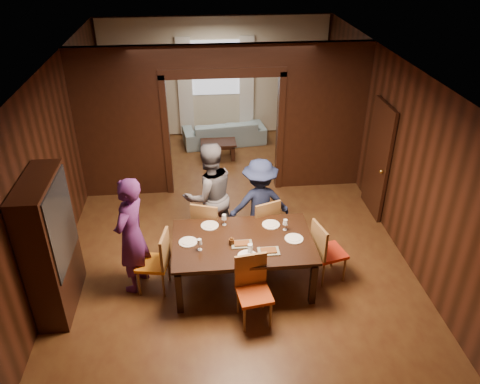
{
  "coord_description": "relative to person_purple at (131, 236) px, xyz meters",
  "views": [
    {
      "loc": [
        -0.49,
        -6.75,
        4.77
      ],
      "look_at": [
        0.12,
        -0.4,
        1.05
      ],
      "focal_mm": 35.0,
      "sensor_mm": 36.0,
      "label": 1
    }
  ],
  "objects": [
    {
      "name": "floor",
      "position": [
        1.5,
        1.22,
        -0.9
      ],
      "size": [
        9.0,
        9.0,
        0.0
      ],
      "primitive_type": "plane",
      "color": "#4F2816",
      "rests_on": "ground"
    },
    {
      "name": "ceiling",
      "position": [
        1.5,
        1.22,
        2.0
      ],
      "size": [
        5.5,
        9.0,
        0.02
      ],
      "primitive_type": "cube",
      "color": "silver",
      "rests_on": "room_walls"
    },
    {
      "name": "room_walls",
      "position": [
        1.5,
        3.11,
        0.6
      ],
      "size": [
        5.52,
        9.01,
        2.9
      ],
      "color": "black",
      "rests_on": "floor"
    },
    {
      "name": "person_purple",
      "position": [
        0.0,
        0.0,
        0.0
      ],
      "size": [
        0.65,
        0.77,
        1.81
      ],
      "primitive_type": "imported",
      "rotation": [
        0.0,
        0.0,
        -1.96
      ],
      "color": "#51205D",
      "rests_on": "floor"
    },
    {
      "name": "person_grey",
      "position": [
        1.15,
        0.99,
        0.01
      ],
      "size": [
        1.07,
        0.96,
        1.82
      ],
      "primitive_type": "imported",
      "rotation": [
        0.0,
        0.0,
        3.5
      ],
      "color": "#4F4F56",
      "rests_on": "floor"
    },
    {
      "name": "person_navy",
      "position": [
        1.95,
        0.88,
        -0.12
      ],
      "size": [
        1.05,
        0.65,
        1.56
      ],
      "primitive_type": "imported",
      "rotation": [
        0.0,
        0.0,
        3.22
      ],
      "color": "#19203E",
      "rests_on": "floor"
    },
    {
      "name": "sofa",
      "position": [
        1.65,
        5.07,
        -0.62
      ],
      "size": [
        2.06,
        1.02,
        0.58
      ],
      "primitive_type": "imported",
      "rotation": [
        0.0,
        0.0,
        3.27
      ],
      "color": "#86A4AF",
      "rests_on": "floor"
    },
    {
      "name": "serving_bowl",
      "position": [
        1.71,
        0.07,
        -0.1
      ],
      "size": [
        0.33,
        0.33,
        0.08
      ],
      "primitive_type": "imported",
      "color": "black",
      "rests_on": "dining_table"
    },
    {
      "name": "dining_table",
      "position": [
        1.58,
        -0.07,
        -0.52
      ],
      "size": [
        2.03,
        1.26,
        0.76
      ],
      "primitive_type": "cube",
      "color": "black",
      "rests_on": "floor"
    },
    {
      "name": "coffee_table",
      "position": [
        1.46,
        4.24,
        -0.7
      ],
      "size": [
        0.8,
        0.5,
        0.4
      ],
      "primitive_type": "cube",
      "color": "black",
      "rests_on": "floor"
    },
    {
      "name": "chair_left",
      "position": [
        0.26,
        -0.08,
        -0.42
      ],
      "size": [
        0.51,
        0.51,
        0.97
      ],
      "primitive_type": null,
      "rotation": [
        0.0,
        0.0,
        -1.75
      ],
      "color": "orange",
      "rests_on": "floor"
    },
    {
      "name": "chair_right",
      "position": [
        2.89,
        -0.08,
        -0.42
      ],
      "size": [
        0.54,
        0.54,
        0.97
      ],
      "primitive_type": null,
      "rotation": [
        0.0,
        0.0,
        1.82
      ],
      "color": "red",
      "rests_on": "floor"
    },
    {
      "name": "chair_far_l",
      "position": [
        1.11,
        0.78,
        -0.42
      ],
      "size": [
        0.56,
        0.56,
        0.97
      ],
      "primitive_type": null,
      "rotation": [
        0.0,
        0.0,
        2.8
      ],
      "color": "red",
      "rests_on": "floor"
    },
    {
      "name": "chair_far_r",
      "position": [
        1.97,
        0.76,
        -0.42
      ],
      "size": [
        0.56,
        0.56,
        0.97
      ],
      "primitive_type": null,
      "rotation": [
        0.0,
        0.0,
        3.49
      ],
      "color": "orange",
      "rests_on": "floor"
    },
    {
      "name": "chair_near",
      "position": [
        1.65,
        -0.88,
        -0.42
      ],
      "size": [
        0.5,
        0.5,
        0.97
      ],
      "primitive_type": null,
      "rotation": [
        0.0,
        0.0,
        0.15
      ],
      "color": "#C04012",
      "rests_on": "floor"
    },
    {
      "name": "hutch",
      "position": [
        -1.03,
        -0.28,
        0.1
      ],
      "size": [
        0.4,
        1.2,
        2.0
      ],
      "primitive_type": "cube",
      "color": "black",
      "rests_on": "floor"
    },
    {
      "name": "door_right",
      "position": [
        4.2,
        1.72,
        0.15
      ],
      "size": [
        0.06,
        0.9,
        2.1
      ],
      "primitive_type": "cube",
      "color": "black",
      "rests_on": "floor"
    },
    {
      "name": "window_far",
      "position": [
        1.5,
        5.66,
        0.8
      ],
      "size": [
        1.2,
        0.03,
        1.3
      ],
      "primitive_type": "cube",
      "color": "silver",
      "rests_on": "back_wall"
    },
    {
      "name": "curtain_left",
      "position": [
        0.75,
        5.62,
        0.35
      ],
      "size": [
        0.35,
        0.06,
        2.4
      ],
      "primitive_type": "cube",
      "color": "white",
      "rests_on": "back_wall"
    },
    {
      "name": "curtain_right",
      "position": [
        2.25,
        5.62,
        0.35
      ],
      "size": [
        0.35,
        0.06,
        2.4
      ],
      "primitive_type": "cube",
      "color": "white",
      "rests_on": "back_wall"
    },
    {
      "name": "plate_left",
      "position": [
        0.79,
        -0.04,
        -0.14
      ],
      "size": [
        0.27,
        0.27,
        0.01
      ],
      "primitive_type": "cylinder",
      "color": "silver",
      "rests_on": "dining_table"
    },
    {
      "name": "plate_far_l",
      "position": [
        1.12,
        0.34,
        -0.14
      ],
      "size": [
        0.27,
        0.27,
        0.01
      ],
      "primitive_type": "cylinder",
      "color": "silver",
      "rests_on": "dining_table"
    },
    {
      "name": "plate_far_r",
      "position": [
        2.05,
        0.28,
        -0.14
      ],
      "size": [
        0.27,
        0.27,
        0.01
      ],
      "primitive_type": "cylinder",
      "color": "white",
      "rests_on": "dining_table"
    },
    {
      "name": "plate_right",
      "position": [
        2.33,
        -0.11,
        -0.14
      ],
      "size": [
        0.27,
        0.27,
        0.01
      ],
      "primitive_type": "cylinder",
      "color": "white",
      "rests_on": "dining_table"
    },
    {
      "name": "plate_near",
      "position": [
        1.61,
        -0.44,
        -0.14
      ],
      "size": [
        0.27,
        0.27,
        0.01
      ],
      "primitive_type": "cylinder",
      "color": "white",
      "rests_on": "dining_table"
    },
    {
      "name": "platter_a",
      "position": [
        1.56,
        -0.18,
        -0.13
      ],
      "size": [
        0.3,
        0.2,
        0.04
      ],
      "primitive_type": "cube",
      "color": "slate",
      "rests_on": "dining_table"
    },
    {
      "name": "platter_b",
      "position": [
        1.91,
        -0.38,
        -0.13
      ],
      "size": [
        0.3,
        0.2,
        0.04
      ],
      "primitive_type": "cube",
      "color": "gray",
      "rests_on": "dining_table"
    },
    {
      "name": "wineglass_left",
      "position": [
        0.96,
        -0.23,
        -0.05
      ],
      "size": [
        0.08,
        0.08,
        0.18
      ],
      "primitive_type": null,
      "color": "silver",
      "rests_on": "dining_table"
    },
    {
      "name": "wineglass_far",
      "position": [
        1.34,
        0.36,
        -0.05
      ],
      "size": [
        0.08,
        0.08,
        0.18
      ],
      "primitive_type": null,
      "color": "silver",
      "rests_on": "dining_table"
    },
    {
      "name": "wineglass_right",
      "position": [
        2.24,
        0.13,
        -0.05
      ],
      "size": [
        0.08,
        0.08,
        0.18
      ],
      "primitive_type": null,
      "color": "white",
      "rests_on": "dining_table"
    },
    {
      "name": "tumbler",
      "position": [
        1.65,
        -0.37,
        -0.07
      ],
      "size": [
        0.07,
        0.07,
        0.14
      ],
      "primitive_type": "cylinder",
      "color": "silver",
      "rests_on": "dining_table"
    },
    {
      "name": "condiment_jar",
      "position": [
        1.41,
        -0.15,
        -0.09
      ],
      "size": [
        0.08,
        0.08,
        0.11
      ],
      "primitive_type": null,
      "color": "#452610",
      "rests_on": "dining_table"
    }
  ]
}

